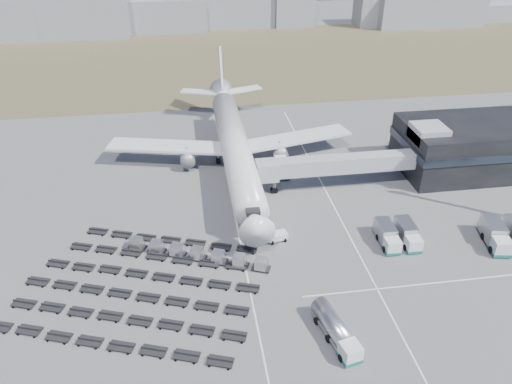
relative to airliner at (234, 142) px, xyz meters
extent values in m
plane|color=#565659|center=(0.00, -32.38, -5.29)|extent=(420.00, 420.00, 0.00)
cube|color=brown|center=(0.00, 77.62, -5.29)|extent=(420.00, 90.00, 0.01)
cube|color=silver|center=(-2.00, -27.38, -5.29)|extent=(0.25, 110.00, 0.01)
cube|color=silver|center=(16.00, -27.38, -5.29)|extent=(0.25, 110.00, 0.01)
cube|color=silver|center=(25.00, -40.38, -5.29)|extent=(40.00, 0.25, 0.01)
cube|color=black|center=(48.00, -8.38, -0.29)|extent=(30.00, 16.00, 10.00)
cube|color=#262D38|center=(48.00, -8.38, 0.91)|extent=(30.40, 16.40, 1.60)
cube|color=#939399|center=(36.00, -10.38, 4.21)|extent=(6.00, 6.00, 3.00)
cube|color=#939399|center=(18.10, -11.88, -0.19)|extent=(29.80, 3.00, 3.00)
cube|color=#939399|center=(4.70, -12.38, -0.19)|extent=(4.00, 3.60, 3.40)
cylinder|color=slate|center=(6.20, -11.88, -2.74)|extent=(0.70, 0.70, 5.10)
cylinder|color=black|center=(6.20, -11.88, -4.84)|extent=(1.40, 0.90, 1.40)
cylinder|color=silver|center=(0.00, -2.38, 0.01)|extent=(5.60, 48.00, 5.60)
cone|color=silver|center=(0.00, -28.88, 0.01)|extent=(5.60, 5.00, 5.60)
cone|color=silver|center=(0.00, 25.62, 0.81)|extent=(5.60, 8.00, 5.60)
cube|color=black|center=(0.00, -26.88, 0.81)|extent=(2.20, 2.00, 0.80)
cube|color=silver|center=(-13.00, 2.62, -1.19)|extent=(25.59, 11.38, 0.50)
cube|color=silver|center=(13.00, 2.62, -1.19)|extent=(25.59, 11.38, 0.50)
cylinder|color=slate|center=(-9.50, 0.62, -2.89)|extent=(3.00, 5.00, 3.00)
cylinder|color=slate|center=(9.50, 0.62, -2.89)|extent=(3.00, 5.00, 3.00)
cube|color=silver|center=(-5.50, 27.62, 1.21)|extent=(9.49, 5.63, 0.35)
cube|color=silver|center=(5.50, 27.62, 1.21)|extent=(9.49, 5.63, 0.35)
cube|color=silver|center=(0.00, 28.62, 6.51)|extent=(0.50, 9.06, 11.45)
cylinder|color=slate|center=(0.00, -23.38, -4.04)|extent=(0.50, 0.50, 2.50)
cylinder|color=slate|center=(-3.20, 1.62, -4.04)|extent=(0.60, 0.60, 2.50)
cylinder|color=slate|center=(3.20, 1.62, -4.04)|extent=(0.60, 0.60, 2.50)
cylinder|color=black|center=(0.00, -23.38, -4.79)|extent=(0.50, 1.20, 1.20)
cube|color=gray|center=(-52.34, 115.97, 4.01)|extent=(48.17, 12.00, 18.59)
cube|color=gray|center=(-24.88, 121.31, 1.01)|extent=(53.61, 12.00, 12.61)
cube|color=gray|center=(73.65, 118.68, 2.42)|extent=(17.08, 12.00, 15.42)
cube|color=gray|center=(95.06, 113.64, 0.95)|extent=(45.39, 12.00, 12.49)
cube|color=gray|center=(133.53, 120.91, -1.72)|extent=(28.64, 12.00, 7.14)
cube|color=silver|center=(8.20, -51.92, -3.90)|extent=(2.74, 2.74, 2.20)
cube|color=#12685A|center=(8.20, -51.92, -4.77)|extent=(2.85, 2.85, 0.48)
cylinder|color=#AFAFB4|center=(7.18, -47.34, -3.47)|extent=(3.90, 7.52, 2.39)
cube|color=slate|center=(7.18, -47.34, -4.57)|extent=(3.80, 7.50, 0.33)
cylinder|color=black|center=(7.50, -48.74, -4.81)|extent=(2.66, 1.57, 1.05)
cube|color=silver|center=(4.00, -26.80, -4.58)|extent=(3.41, 2.30, 1.43)
cube|color=silver|center=(8.94, -5.02, -3.76)|extent=(2.62, 5.88, 2.69)
cube|color=#12685A|center=(8.94, -5.02, -4.86)|extent=(2.72, 5.98, 0.43)
cube|color=silver|center=(21.17, -32.58, -3.99)|extent=(2.36, 2.26, 2.21)
cube|color=#12685A|center=(21.17, -32.58, -4.84)|extent=(2.46, 2.37, 0.45)
cube|color=#AFAFB4|center=(21.26, -29.07, -3.58)|extent=(2.52, 4.68, 2.61)
cube|color=silver|center=(24.59, -32.66, -3.99)|extent=(2.36, 2.26, 2.21)
cube|color=#12685A|center=(24.59, -32.66, -4.84)|extent=(2.46, 2.37, 0.45)
cube|color=#AFAFB4|center=(24.67, -29.15, -3.58)|extent=(2.52, 4.68, 2.61)
cube|color=silver|center=(37.65, -35.51, -3.81)|extent=(3.06, 2.97, 2.51)
cube|color=#12685A|center=(37.65, -35.51, -4.78)|extent=(3.19, 3.10, 0.51)
cube|color=#AFAFB4|center=(38.43, -31.60, -3.36)|extent=(3.70, 5.67, 2.96)
cube|color=black|center=(-18.42, -25.74, -4.97)|extent=(3.19, 2.64, 0.19)
cube|color=#AFAFB4|center=(-18.42, -25.74, -4.08)|extent=(2.22, 2.22, 1.59)
cube|color=black|center=(-15.31, -27.08, -4.97)|extent=(3.19, 2.64, 0.19)
cube|color=#AFAFB4|center=(-15.31, -27.08, -4.08)|extent=(2.22, 2.22, 1.59)
cube|color=black|center=(-12.20, -28.41, -4.97)|extent=(3.19, 2.64, 0.19)
cube|color=#AFAFB4|center=(-12.20, -28.41, -4.08)|extent=(2.22, 2.22, 1.59)
cube|color=black|center=(-9.08, -29.74, -4.97)|extent=(3.19, 2.64, 0.19)
cube|color=#AFAFB4|center=(-9.08, -29.74, -4.08)|extent=(2.22, 2.22, 1.59)
cube|color=black|center=(-5.97, -31.07, -4.97)|extent=(3.19, 2.64, 0.19)
cube|color=#AFAFB4|center=(-5.97, -31.07, -4.08)|extent=(2.22, 2.22, 1.59)
cube|color=black|center=(-2.86, -32.40, -4.97)|extent=(3.19, 2.64, 0.19)
cube|color=#AFAFB4|center=(-2.86, -32.40, -4.08)|extent=(2.22, 2.22, 1.59)
cube|color=black|center=(0.25, -33.73, -4.97)|extent=(3.19, 2.64, 0.19)
cube|color=#AFAFB4|center=(0.25, -33.73, -4.08)|extent=(2.22, 2.22, 1.59)
cube|color=black|center=(-21.18, -45.21, -4.91)|extent=(32.33, 12.83, 0.76)
cube|color=black|center=(-19.69, -41.04, -4.91)|extent=(32.33, 12.83, 0.76)
cube|color=black|center=(-18.20, -36.86, -4.91)|extent=(32.33, 12.83, 0.76)
cube|color=black|center=(-16.72, -32.69, -4.91)|extent=(32.33, 12.83, 0.76)
cube|color=black|center=(-15.23, -28.52, -4.91)|extent=(28.35, 11.41, 0.76)
cube|color=black|center=(-13.74, -24.34, -4.91)|extent=(28.35, 11.41, 0.76)
camera|label=1|loc=(-9.04, -91.04, 43.14)|focal=35.00mm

